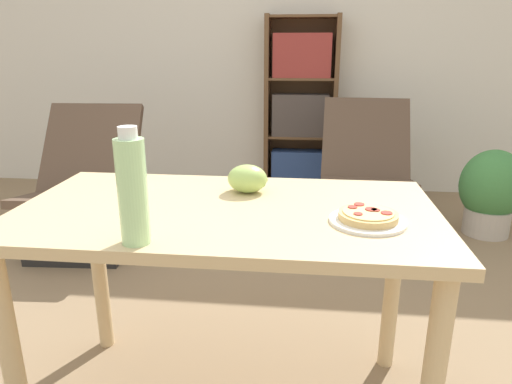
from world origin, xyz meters
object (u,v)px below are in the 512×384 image
object	(u,v)px
drink_bottle	(133,190)
lounge_chair_far	(364,188)
potted_plant_floor	(491,192)
grape_bunch	(247,179)
lounge_chair_near	(86,204)
bookshelf	(300,112)
pizza_on_plate	(368,218)
salt_shaker	(137,183)

from	to	relation	value
drink_bottle	lounge_chair_far	world-z (taller)	drink_bottle
lounge_chair_far	potted_plant_floor	world-z (taller)	lounge_chair_far
grape_bunch	lounge_chair_far	xyz separation A→B (m)	(0.62, 1.67, -0.52)
lounge_chair_near	bookshelf	world-z (taller)	bookshelf
drink_bottle	bookshelf	world-z (taller)	bookshelf
lounge_chair_near	pizza_on_plate	bearing A→B (deg)	-44.48
pizza_on_plate	drink_bottle	bearing A→B (deg)	-161.25
drink_bottle	salt_shaker	bearing A→B (deg)	110.19
grape_bunch	potted_plant_floor	bearing A→B (deg)	47.91
lounge_chair_far	potted_plant_floor	xyz separation A→B (m)	(0.83, -0.06, 0.02)
pizza_on_plate	lounge_chair_far	world-z (taller)	lounge_chair_far
grape_bunch	pizza_on_plate	bearing A→B (deg)	-33.14
lounge_chair_near	bookshelf	distance (m)	1.92
drink_bottle	lounge_chair_far	size ratio (longest dim) A/B	0.34
grape_bunch	bookshelf	xyz separation A→B (m)	(0.14, 2.44, -0.10)
pizza_on_plate	drink_bottle	xyz separation A→B (m)	(-0.60, -0.21, 0.13)
pizza_on_plate	lounge_chair_near	size ratio (longest dim) A/B	0.25
grape_bunch	potted_plant_floor	distance (m)	2.23
drink_bottle	salt_shaker	distance (m)	0.47
grape_bunch	potted_plant_floor	world-z (taller)	grape_bunch
grape_bunch	drink_bottle	xyz separation A→B (m)	(-0.23, -0.45, 0.09)
lounge_chair_far	pizza_on_plate	bearing A→B (deg)	-94.08
bookshelf	salt_shaker	bearing A→B (deg)	-102.18
salt_shaker	lounge_chair_far	xyz separation A→B (m)	(1.01, 1.69, -0.50)
drink_bottle	bookshelf	xyz separation A→B (m)	(0.37, 2.89, -0.19)
drink_bottle	potted_plant_floor	bearing A→B (deg)	50.78
salt_shaker	lounge_chair_far	distance (m)	2.03
pizza_on_plate	salt_shaker	xyz separation A→B (m)	(-0.76, 0.23, 0.01)
lounge_chair_near	lounge_chair_far	size ratio (longest dim) A/B	1.00
drink_bottle	grape_bunch	bearing A→B (deg)	63.22
lounge_chair_near	drink_bottle	bearing A→B (deg)	-61.97
pizza_on_plate	drink_bottle	size ratio (longest dim) A/B	0.73
salt_shaker	bookshelf	size ratio (longest dim) A/B	0.04
pizza_on_plate	lounge_chair_far	size ratio (longest dim) A/B	0.25
salt_shaker	lounge_chair_far	bearing A→B (deg)	59.24
drink_bottle	lounge_chair_near	world-z (taller)	drink_bottle
pizza_on_plate	potted_plant_floor	distance (m)	2.20
grape_bunch	lounge_chair_far	size ratio (longest dim) A/B	0.16
grape_bunch	lounge_chair_near	xyz separation A→B (m)	(-1.18, 1.12, -0.52)
drink_bottle	potted_plant_floor	world-z (taller)	drink_bottle
drink_bottle	salt_shaker	xyz separation A→B (m)	(-0.16, 0.43, -0.11)
lounge_chair_far	bookshelf	xyz separation A→B (m)	(-0.48, 0.77, 0.42)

